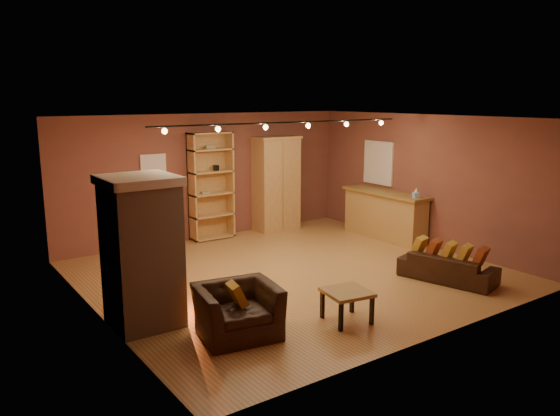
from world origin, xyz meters
TOP-DOWN VIEW (x-y plane):
  - floor at (0.00, 0.00)m, footprint 7.00×7.00m
  - ceiling at (0.00, 0.00)m, footprint 7.00×7.00m
  - back_wall at (0.00, 3.25)m, footprint 7.00×0.02m
  - left_wall at (-3.50, 0.00)m, footprint 0.02×6.50m
  - right_wall at (3.50, 0.00)m, footprint 0.02×6.50m
  - fireplace at (-3.04, -0.60)m, footprint 1.01×0.98m
  - back_window at (-1.30, 3.23)m, footprint 0.56×0.04m
  - bookcase at (-0.03, 3.12)m, footprint 0.98×0.38m
  - armoire at (1.66, 2.96)m, footprint 1.11×0.63m
  - bar_counter at (3.20, 0.88)m, footprint 0.60×2.24m
  - tissue_box at (3.15, -0.05)m, footprint 0.16×0.16m
  - right_window at (3.47, 1.40)m, footprint 0.05×0.90m
  - loveseat at (1.97, -1.86)m, footprint 0.89×1.71m
  - armchair at (-2.17, -1.68)m, footprint 1.17×0.87m
  - coffee_table at (-0.65, -2.17)m, footprint 0.70×0.70m
  - track_rail at (0.00, 0.20)m, footprint 5.20×0.09m

SIDE VIEW (x-z plane):
  - floor at x=0.00m, z-range 0.00..0.00m
  - loveseat at x=1.97m, z-range -0.01..0.70m
  - coffee_table at x=-0.65m, z-range 0.16..0.63m
  - armchair at x=-2.17m, z-range 0.00..0.93m
  - bar_counter at x=3.20m, z-range 0.01..1.08m
  - fireplace at x=-3.04m, z-range 0.00..2.12m
  - armoire at x=1.66m, z-range 0.00..2.25m
  - tissue_box at x=3.15m, z-range 1.05..1.28m
  - bookcase at x=-0.03m, z-range 0.02..2.42m
  - back_wall at x=0.00m, z-range 0.00..2.80m
  - left_wall at x=-3.50m, z-range 0.00..2.80m
  - right_wall at x=3.50m, z-range 0.00..2.80m
  - back_window at x=-1.30m, z-range 1.12..1.98m
  - right_window at x=3.47m, z-range 1.15..2.15m
  - track_rail at x=0.00m, z-range 2.62..2.75m
  - ceiling at x=0.00m, z-range 2.80..2.80m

